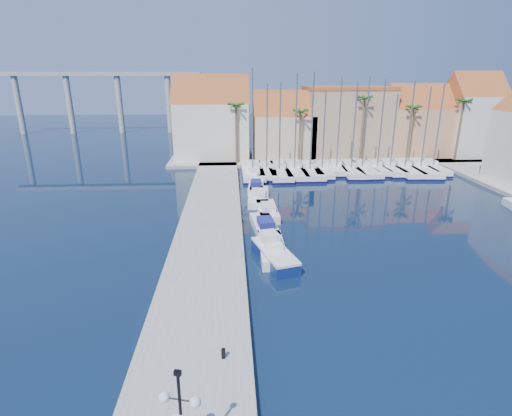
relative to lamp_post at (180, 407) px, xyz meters
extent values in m
plane|color=black|center=(8.74, 10.19, -3.38)|extent=(260.00, 260.00, 0.00)
cube|color=gray|center=(-0.26, 23.69, -3.13)|extent=(6.00, 77.00, 0.50)
cube|color=gray|center=(18.74, 58.19, -3.13)|extent=(54.00, 16.00, 0.50)
cylinder|color=black|center=(-0.26, 0.07, 0.30)|extent=(0.54, 0.19, 0.05)
cylinder|color=black|center=(0.27, -0.06, 0.30)|extent=(0.54, 0.19, 0.05)
sphere|color=white|center=(-0.53, 0.14, 0.30)|extent=(0.39, 0.39, 0.39)
sphere|color=white|center=(0.53, -0.13, 0.30)|extent=(0.39, 0.39, 0.39)
cube|color=black|center=(0.00, 0.01, 1.40)|extent=(0.27, 0.19, 0.18)
cylinder|color=black|center=(1.29, 5.89, -2.61)|extent=(0.21, 0.21, 0.53)
cube|color=navy|center=(5.10, 17.46, -2.94)|extent=(3.39, 6.08, 0.87)
cube|color=white|center=(5.10, 17.46, -2.41)|extent=(3.39, 6.08, 0.19)
cube|color=white|center=(4.79, 18.58, -1.89)|extent=(1.62, 1.82, 1.06)
cube|color=white|center=(5.05, 18.94, -2.98)|extent=(2.08, 6.40, 0.80)
cube|color=white|center=(5.05, 18.30, -2.28)|extent=(1.44, 2.24, 0.60)
cube|color=white|center=(4.85, 23.95, -2.98)|extent=(2.53, 6.26, 0.80)
cube|color=navy|center=(4.91, 23.34, -2.28)|extent=(1.57, 2.26, 0.60)
cube|color=white|center=(5.51, 28.40, -2.98)|extent=(2.05, 6.08, 0.80)
cube|color=white|center=(5.53, 27.80, -2.28)|extent=(1.39, 2.14, 0.60)
cube|color=white|center=(4.95, 33.53, -2.98)|extent=(2.80, 7.12, 0.80)
cube|color=white|center=(4.89, 32.83, -2.28)|extent=(1.76, 2.56, 0.60)
cube|color=white|center=(4.93, 37.87, -2.98)|extent=(2.40, 5.90, 0.80)
cube|color=navy|center=(4.87, 37.30, -2.28)|extent=(1.48, 2.13, 0.60)
cube|color=white|center=(5.02, 43.81, -2.98)|extent=(2.30, 6.73, 0.80)
cube|color=white|center=(5.00, 43.14, -2.28)|extent=(1.55, 2.37, 0.60)
cube|color=white|center=(5.56, 47.31, -2.98)|extent=(2.31, 6.30, 0.80)
cube|color=white|center=(5.59, 46.69, -2.28)|extent=(1.50, 2.24, 0.60)
cube|color=white|center=(4.92, 46.03, -2.88)|extent=(3.05, 11.69, 1.00)
cube|color=#0E0B3A|center=(4.92, 46.03, -3.20)|extent=(3.11, 11.75, 0.28)
cube|color=white|center=(4.92, 47.20, -2.08)|extent=(2.13, 3.51, 0.60)
cylinder|color=slate|center=(4.92, 45.45, 4.53)|extent=(0.20, 0.20, 13.82)
cube|color=white|center=(7.01, 46.40, -2.88)|extent=(3.35, 10.46, 1.00)
cube|color=#0E0B3A|center=(7.01, 46.40, -3.20)|extent=(3.41, 10.53, 0.28)
cube|color=white|center=(7.08, 47.43, -2.08)|extent=(2.07, 3.21, 0.60)
cylinder|color=slate|center=(6.98, 45.89, 3.51)|extent=(0.20, 0.20, 11.77)
cube|color=white|center=(8.69, 45.54, -2.88)|extent=(3.05, 11.16, 1.00)
cube|color=#0E0B3A|center=(8.69, 45.54, -3.20)|extent=(3.11, 11.22, 0.28)
cube|color=white|center=(8.67, 46.65, -2.08)|extent=(2.07, 3.36, 0.60)
cylinder|color=slate|center=(8.70, 44.98, 3.56)|extent=(0.20, 0.20, 11.86)
cube|color=white|center=(11.02, 46.19, -2.88)|extent=(3.33, 11.72, 1.00)
cube|color=#0E0B3A|center=(11.02, 46.19, -3.20)|extent=(3.39, 11.78, 0.28)
cube|color=white|center=(11.05, 47.35, -2.08)|extent=(2.21, 3.55, 0.60)
cylinder|color=slate|center=(11.01, 45.60, 4.15)|extent=(0.20, 0.20, 13.04)
cube|color=white|center=(13.22, 45.74, -2.88)|extent=(2.86, 10.81, 1.00)
cube|color=#0E0B3A|center=(13.22, 45.74, -3.20)|extent=(2.92, 10.87, 0.28)
cube|color=white|center=(13.23, 46.82, -2.08)|extent=(1.98, 3.25, 0.60)
cylinder|color=slate|center=(13.22, 45.20, 4.27)|extent=(0.20, 0.20, 13.30)
cube|color=white|center=(15.12, 46.16, -2.88)|extent=(3.27, 9.79, 1.00)
cube|color=#0E0B3A|center=(15.12, 46.16, -3.20)|extent=(3.34, 9.86, 0.28)
cube|color=white|center=(15.20, 47.12, -2.08)|extent=(1.98, 3.02, 0.60)
cylinder|color=slate|center=(15.09, 45.68, 2.96)|extent=(0.20, 0.20, 10.68)
cube|color=white|center=(17.48, 47.00, -2.88)|extent=(2.64, 8.32, 1.00)
cube|color=#0E0B3A|center=(17.48, 47.00, -3.20)|extent=(2.70, 8.38, 0.28)
cube|color=white|center=(17.53, 47.82, -2.08)|extent=(1.64, 2.55, 0.60)
cylinder|color=slate|center=(17.45, 46.59, 3.86)|extent=(0.20, 0.20, 12.48)
cube|color=white|center=(19.36, 45.83, -2.88)|extent=(3.26, 9.86, 1.00)
cube|color=#0E0B3A|center=(19.36, 45.83, -3.20)|extent=(3.32, 9.93, 0.28)
cube|color=white|center=(19.43, 46.79, -2.08)|extent=(1.98, 3.04, 0.60)
cylinder|color=slate|center=(19.32, 45.34, 3.59)|extent=(0.20, 0.20, 11.93)
cube|color=white|center=(21.08, 46.34, -2.88)|extent=(3.40, 10.83, 1.00)
cube|color=#0E0B3A|center=(21.08, 46.34, -3.20)|extent=(3.46, 10.90, 0.28)
cube|color=white|center=(21.02, 47.41, -2.08)|extent=(2.13, 3.32, 0.60)
cylinder|color=slate|center=(21.11, 45.81, 3.96)|extent=(0.20, 0.20, 12.68)
cube|color=white|center=(23.46, 46.51, -2.88)|extent=(2.28, 8.25, 1.00)
cube|color=#0E0B3A|center=(23.46, 46.51, -3.20)|extent=(2.34, 8.31, 0.28)
cube|color=white|center=(23.45, 47.34, -2.08)|extent=(1.54, 2.49, 0.60)
cylinder|color=slate|center=(23.47, 46.10, 3.76)|extent=(0.20, 0.20, 12.28)
cube|color=white|center=(25.42, 46.54, -2.88)|extent=(2.54, 9.41, 1.00)
cube|color=#0E0B3A|center=(25.42, 46.54, -3.20)|extent=(2.60, 9.47, 0.28)
cube|color=white|center=(25.41, 47.48, -2.08)|extent=(1.74, 2.83, 0.60)
cylinder|color=slate|center=(25.43, 46.07, 2.73)|extent=(0.20, 0.20, 10.22)
cube|color=white|center=(27.51, 46.23, -2.88)|extent=(3.22, 11.27, 1.00)
cube|color=#0E0B3A|center=(27.51, 46.23, -3.20)|extent=(3.28, 11.33, 0.28)
cube|color=white|center=(27.54, 47.35, -2.08)|extent=(2.13, 3.41, 0.60)
cylinder|color=slate|center=(27.49, 45.67, 3.67)|extent=(0.20, 0.20, 12.09)
cube|color=white|center=(29.93, 46.21, -2.88)|extent=(3.74, 11.61, 1.00)
cube|color=#0E0B3A|center=(29.93, 46.21, -3.20)|extent=(3.80, 11.67, 0.28)
cube|color=white|center=(30.01, 47.35, -2.08)|extent=(2.31, 3.56, 0.60)
cylinder|color=slate|center=(29.89, 45.64, 3.29)|extent=(0.20, 0.20, 11.34)
cube|color=white|center=(31.95, 46.41, -2.88)|extent=(2.48, 8.83, 1.00)
cube|color=#0E0B3A|center=(31.95, 46.41, -3.20)|extent=(2.54, 8.89, 0.28)
cube|color=white|center=(31.97, 47.28, -2.08)|extent=(1.66, 2.67, 0.60)
cylinder|color=slate|center=(31.94, 45.97, 3.48)|extent=(0.20, 0.20, 11.70)
cube|color=beige|center=(-1.26, 57.19, 1.62)|extent=(12.00, 9.00, 9.00)
cube|color=#944520|center=(-1.26, 57.19, 6.12)|extent=(12.30, 9.00, 9.00)
cube|color=beige|center=(10.74, 57.19, 0.62)|extent=(10.00, 8.00, 7.00)
cube|color=#944520|center=(10.74, 57.19, 4.12)|extent=(10.30, 8.00, 8.00)
cube|color=#9E8061|center=(21.74, 58.19, 2.62)|extent=(14.00, 10.00, 11.00)
cube|color=#944520|center=(21.74, 58.19, 8.37)|extent=(14.20, 10.20, 0.50)
cube|color=tan|center=(33.74, 57.19, 1.12)|extent=(10.00, 8.00, 8.00)
cube|color=#944520|center=(33.74, 57.19, 5.12)|extent=(10.30, 8.00, 8.00)
cube|color=silver|center=(42.74, 56.19, 2.12)|extent=(8.00, 8.00, 10.00)
cube|color=#944520|center=(42.74, 56.19, 7.12)|extent=(8.30, 8.00, 8.00)
cylinder|color=brown|center=(2.74, 52.19, 1.62)|extent=(0.36, 0.36, 9.00)
sphere|color=#215518|center=(2.74, 52.19, 5.97)|extent=(2.60, 2.60, 2.60)
cylinder|color=brown|center=(12.74, 52.19, 1.12)|extent=(0.36, 0.36, 8.00)
sphere|color=#215518|center=(12.74, 52.19, 4.97)|extent=(2.60, 2.60, 2.60)
cylinder|color=brown|center=(22.74, 52.19, 2.12)|extent=(0.36, 0.36, 10.00)
sphere|color=#215518|center=(22.74, 52.19, 6.97)|extent=(2.60, 2.60, 2.60)
cylinder|color=brown|center=(30.74, 52.19, 1.37)|extent=(0.36, 0.36, 8.50)
sphere|color=#215518|center=(30.74, 52.19, 5.47)|extent=(2.60, 2.60, 2.60)
cylinder|color=brown|center=(38.74, 52.19, 1.87)|extent=(0.36, 0.36, 9.50)
sphere|color=#215518|center=(38.74, 52.19, 6.47)|extent=(2.60, 2.60, 2.60)
cube|color=#9E9E99|center=(-29.26, 92.19, 10.62)|extent=(48.00, 2.20, 0.90)
cylinder|color=#9E9E99|center=(-49.26, 92.19, 3.62)|extent=(1.40, 1.40, 14.00)
cylinder|color=#9E9E99|center=(-37.26, 92.19, 3.62)|extent=(1.40, 1.40, 14.00)
cylinder|color=#9E9E99|center=(-25.26, 92.19, 3.62)|extent=(1.40, 1.40, 14.00)
cylinder|color=#9E9E99|center=(-13.26, 92.19, 3.62)|extent=(1.40, 1.40, 14.00)
camera|label=1|loc=(1.88, -10.67, 10.59)|focal=28.00mm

